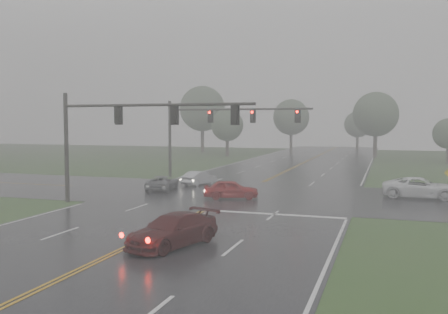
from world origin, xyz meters
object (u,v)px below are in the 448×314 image
(sedan_red, at_px, (231,199))
(car_grey, at_px, (162,190))
(pickup_white, at_px, (421,198))
(signal_gantry_far, at_px, (212,123))
(sedan_silver, at_px, (199,185))
(sedan_maroon, at_px, (173,246))
(signal_gantry_near, at_px, (120,126))

(sedan_red, bearing_deg, car_grey, 50.71)
(sedan_red, bearing_deg, pickup_white, -88.86)
(sedan_red, height_order, signal_gantry_far, signal_gantry_far)
(sedan_silver, xyz_separation_m, signal_gantry_far, (-0.76, 5.56, 5.45))
(sedan_red, relative_size, signal_gantry_far, 0.27)
(car_grey, bearing_deg, sedan_silver, -122.34)
(sedan_maroon, distance_m, pickup_white, 21.89)
(pickup_white, distance_m, signal_gantry_far, 21.09)
(sedan_silver, distance_m, signal_gantry_far, 7.82)
(sedan_red, distance_m, signal_gantry_far, 14.55)
(pickup_white, distance_m, signal_gantry_near, 22.18)
(signal_gantry_far, bearing_deg, pickup_white, -21.94)
(sedan_maroon, xyz_separation_m, pickup_white, (11.42, 18.67, 0.00))
(sedan_maroon, relative_size, pickup_white, 0.91)
(sedan_silver, distance_m, car_grey, 4.36)
(sedan_maroon, height_order, signal_gantry_near, signal_gantry_near)
(car_grey, xyz_separation_m, signal_gantry_far, (0.91, 9.59, 5.45))
(sedan_maroon, bearing_deg, sedan_red, 114.91)
(car_grey, bearing_deg, pickup_white, 175.80)
(sedan_maroon, height_order, sedan_silver, sedan_maroon)
(car_grey, relative_size, pickup_white, 0.78)
(sedan_red, height_order, pickup_white, pickup_white)
(signal_gantry_near, bearing_deg, sedan_maroon, -49.13)
(car_grey, bearing_deg, signal_gantry_far, -105.31)
(sedan_red, relative_size, signal_gantry_near, 0.29)
(signal_gantry_near, height_order, signal_gantry_far, signal_gantry_far)
(pickup_white, bearing_deg, signal_gantry_near, 118.55)
(signal_gantry_far, bearing_deg, sedan_silver, -82.25)
(sedan_maroon, bearing_deg, sedan_silver, 126.05)
(sedan_red, bearing_deg, signal_gantry_near, 111.06)
(pickup_white, xyz_separation_m, signal_gantry_far, (-18.90, 7.61, 5.45))
(sedan_silver, xyz_separation_m, signal_gantry_near, (-1.13, -11.65, 5.31))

